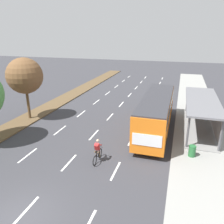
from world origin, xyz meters
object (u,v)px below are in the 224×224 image
object	(u,v)px
bus_shelter	(204,111)
cyclist	(97,152)
bus	(156,110)
median_tree_third	(25,76)
trash_bin	(192,151)

from	to	relation	value
bus_shelter	cyclist	size ratio (longest dim) A/B	5.49
bus	median_tree_third	bearing A→B (deg)	-176.48
bus	trash_bin	xyz separation A→B (m)	(3.20, -4.23, -1.49)
cyclist	trash_bin	xyz separation A→B (m)	(6.55, 2.49, -0.22)
bus	cyclist	size ratio (longest dim) A/B	6.20
bus_shelter	cyclist	bearing A→B (deg)	-132.66
trash_bin	median_tree_third	bearing A→B (deg)	168.38
median_tree_third	bus	bearing A→B (deg)	3.52
median_tree_third	bus_shelter	bearing A→B (deg)	7.65
bus	median_tree_third	world-z (taller)	median_tree_third
cyclist	median_tree_third	world-z (taller)	median_tree_third
cyclist	median_tree_third	xyz separation A→B (m)	(-10.03, 5.90, 3.91)
median_tree_third	cyclist	bearing A→B (deg)	-30.48
median_tree_third	trash_bin	distance (m)	17.41
bus_shelter	cyclist	world-z (taller)	bus_shelter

